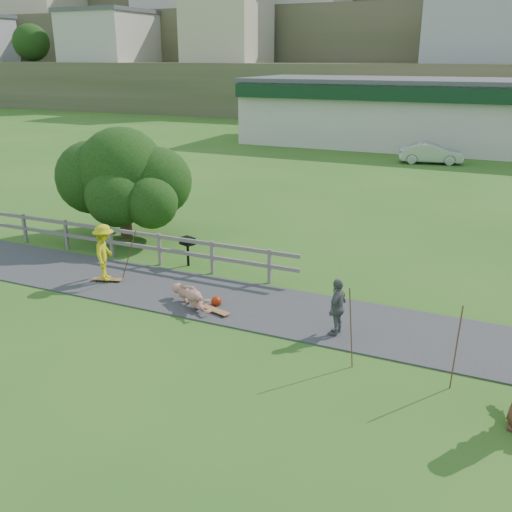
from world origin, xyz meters
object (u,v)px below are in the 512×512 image
object	(u,v)px
skater_rider	(105,255)
bbq	(188,252)
tree	(123,191)
spectator_b	(337,307)
car_silver	(431,153)
skater_fallen	(191,297)

from	to	relation	value
skater_rider	bbq	xyz separation A→B (m)	(1.54, 2.34, -0.39)
skater_rider	tree	bearing A→B (deg)	3.89
spectator_b	bbq	xyz separation A→B (m)	(-6.01, 2.88, -0.27)
skater_rider	bbq	bearing A→B (deg)	-58.77
skater_rider	car_silver	bearing A→B (deg)	-38.68
car_silver	bbq	size ratio (longest dim) A/B	4.11
skater_rider	bbq	size ratio (longest dim) A/B	1.79
skater_rider	tree	size ratio (longest dim) A/B	0.33
skater_rider	spectator_b	distance (m)	7.57
skater_fallen	tree	world-z (taller)	tree
spectator_b	tree	size ratio (longest dim) A/B	0.29
skater_fallen	spectator_b	distance (m)	4.21
skater_rider	skater_fallen	bearing A→B (deg)	-124.77
skater_rider	car_silver	world-z (taller)	skater_rider
car_silver	bbq	distance (m)	23.92
skater_fallen	bbq	size ratio (longest dim) A/B	1.80
tree	bbq	world-z (taller)	tree
skater_fallen	bbq	xyz separation A→B (m)	(-1.82, 2.89, 0.17)
skater_fallen	tree	bearing A→B (deg)	80.48
bbq	skater_rider	bearing A→B (deg)	-103.98
tree	car_silver	bearing A→B (deg)	68.54
spectator_b	bbq	distance (m)	6.67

